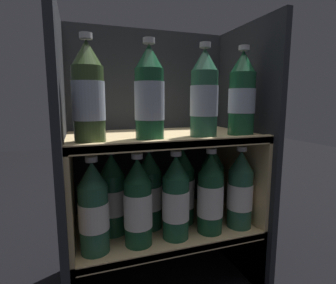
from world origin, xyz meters
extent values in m
cube|color=#23262B|center=(0.00, 0.34, 0.43)|extent=(0.62, 0.02, 0.87)
cube|color=#23262B|center=(-0.30, 0.16, 0.43)|extent=(0.02, 0.37, 0.87)
cube|color=#23262B|center=(0.30, 0.16, 0.43)|extent=(0.02, 0.37, 0.87)
cube|color=#DBBC84|center=(0.00, 0.16, 0.20)|extent=(0.58, 0.33, 0.02)
cube|color=#DBBC84|center=(0.00, 0.01, 0.20)|extent=(0.58, 0.02, 0.03)
cube|color=#DBBC84|center=(-0.28, 0.16, 0.09)|extent=(0.01, 0.33, 0.19)
cube|color=#DBBC84|center=(0.28, 0.16, 0.09)|extent=(0.01, 0.33, 0.19)
cube|color=#DBBC84|center=(0.00, 0.16, 0.50)|extent=(0.58, 0.33, 0.02)
cube|color=#DBBC84|center=(0.00, 0.01, 0.50)|extent=(0.58, 0.02, 0.03)
cube|color=#DBBC84|center=(-0.28, 0.16, 0.25)|extent=(0.01, 0.33, 0.49)
cube|color=#DBBC84|center=(0.28, 0.16, 0.25)|extent=(0.01, 0.33, 0.49)
cylinder|color=#384C28|center=(-0.22, 0.07, 0.60)|extent=(0.08, 0.08, 0.19)
cylinder|color=#9EA8BC|center=(-0.22, 0.07, 0.61)|extent=(0.08, 0.08, 0.10)
cone|color=#384C28|center=(-0.22, 0.07, 0.73)|extent=(0.07, 0.07, 0.06)
cylinder|color=#B7B7BC|center=(-0.22, 0.07, 0.77)|extent=(0.03, 0.03, 0.01)
cylinder|color=#194C2D|center=(-0.07, 0.07, 0.60)|extent=(0.08, 0.08, 0.19)
cylinder|color=#9EA8BC|center=(-0.07, 0.07, 0.61)|extent=(0.08, 0.08, 0.10)
cone|color=#194C2D|center=(-0.07, 0.07, 0.73)|extent=(0.07, 0.07, 0.06)
cylinder|color=#B7B7BC|center=(-0.07, 0.07, 0.77)|extent=(0.03, 0.03, 0.01)
cylinder|color=#285B42|center=(0.09, 0.07, 0.60)|extent=(0.08, 0.08, 0.19)
cylinder|color=#9EA8BC|center=(0.09, 0.07, 0.61)|extent=(0.08, 0.08, 0.09)
cone|color=#285B42|center=(0.09, 0.07, 0.73)|extent=(0.07, 0.07, 0.06)
cylinder|color=#B7B7BC|center=(0.09, 0.07, 0.77)|extent=(0.03, 0.03, 0.01)
cylinder|color=#194C2D|center=(0.22, 0.07, 0.60)|extent=(0.08, 0.08, 0.19)
cylinder|color=#9EA8BC|center=(0.22, 0.07, 0.61)|extent=(0.08, 0.08, 0.07)
cone|color=#194C2D|center=(0.22, 0.07, 0.73)|extent=(0.07, 0.07, 0.06)
cylinder|color=#B7B7BC|center=(0.22, 0.07, 0.77)|extent=(0.03, 0.03, 0.01)
cylinder|color=#285B42|center=(-0.22, 0.07, 0.30)|extent=(0.08, 0.08, 0.19)
cylinder|color=white|center=(-0.22, 0.07, 0.31)|extent=(0.08, 0.08, 0.07)
cone|color=#285B42|center=(-0.22, 0.07, 0.43)|extent=(0.07, 0.07, 0.06)
cylinder|color=#B7B7BC|center=(-0.22, 0.07, 0.46)|extent=(0.03, 0.03, 0.01)
cylinder|color=#194C2D|center=(-0.11, 0.07, 0.30)|extent=(0.08, 0.08, 0.19)
cylinder|color=white|center=(-0.11, 0.07, 0.31)|extent=(0.08, 0.08, 0.10)
cone|color=#194C2D|center=(-0.11, 0.07, 0.43)|extent=(0.07, 0.07, 0.06)
cylinder|color=#B7B7BC|center=(-0.11, 0.07, 0.46)|extent=(0.03, 0.03, 0.01)
cylinder|color=#1E5638|center=(0.01, 0.07, 0.30)|extent=(0.08, 0.08, 0.19)
cylinder|color=white|center=(0.01, 0.07, 0.31)|extent=(0.08, 0.08, 0.09)
cone|color=#1E5638|center=(0.01, 0.07, 0.43)|extent=(0.07, 0.07, 0.06)
cylinder|color=#B7B7BC|center=(0.01, 0.07, 0.46)|extent=(0.03, 0.03, 0.01)
cylinder|color=#194C2D|center=(0.12, 0.07, 0.30)|extent=(0.08, 0.08, 0.19)
cylinder|color=white|center=(0.12, 0.07, 0.31)|extent=(0.08, 0.08, 0.10)
cone|color=#194C2D|center=(0.12, 0.07, 0.43)|extent=(0.07, 0.07, 0.06)
cylinder|color=#B7B7BC|center=(0.12, 0.07, 0.46)|extent=(0.03, 0.03, 0.01)
cylinder|color=#285B42|center=(0.23, 0.07, 0.30)|extent=(0.08, 0.08, 0.19)
cylinder|color=white|center=(0.23, 0.07, 0.31)|extent=(0.08, 0.08, 0.08)
cone|color=#285B42|center=(0.23, 0.07, 0.43)|extent=(0.07, 0.07, 0.06)
cylinder|color=#B7B7BC|center=(0.23, 0.07, 0.46)|extent=(0.03, 0.03, 0.01)
cylinder|color=#1E5638|center=(-0.16, 0.16, 0.30)|extent=(0.08, 0.08, 0.19)
cylinder|color=white|center=(-0.16, 0.16, 0.31)|extent=(0.08, 0.08, 0.08)
cone|color=#1E5638|center=(-0.16, 0.16, 0.43)|extent=(0.07, 0.07, 0.06)
cylinder|color=#B7B7BC|center=(-0.16, 0.16, 0.46)|extent=(0.03, 0.03, 0.01)
cylinder|color=#1E5638|center=(-0.05, 0.16, 0.30)|extent=(0.08, 0.08, 0.19)
cylinder|color=white|center=(-0.05, 0.16, 0.31)|extent=(0.08, 0.08, 0.07)
cone|color=#1E5638|center=(-0.05, 0.16, 0.43)|extent=(0.07, 0.07, 0.06)
cylinder|color=#B7B7BC|center=(-0.05, 0.16, 0.46)|extent=(0.03, 0.03, 0.01)
cylinder|color=#194C2D|center=(0.06, 0.16, 0.30)|extent=(0.08, 0.08, 0.19)
cylinder|color=white|center=(0.06, 0.16, 0.31)|extent=(0.08, 0.08, 0.09)
cone|color=#194C2D|center=(0.06, 0.16, 0.43)|extent=(0.07, 0.07, 0.06)
cylinder|color=#B7B7BC|center=(0.06, 0.16, 0.46)|extent=(0.03, 0.03, 0.01)
cylinder|color=#1E5638|center=(0.18, 0.16, 0.30)|extent=(0.08, 0.08, 0.19)
cylinder|color=white|center=(0.18, 0.16, 0.31)|extent=(0.08, 0.08, 0.09)
cone|color=#1E5638|center=(0.18, 0.16, 0.43)|extent=(0.07, 0.07, 0.06)
cylinder|color=#B7B7BC|center=(0.18, 0.16, 0.46)|extent=(0.03, 0.03, 0.01)
camera|label=1|loc=(-0.25, -0.62, 0.61)|focal=28.00mm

